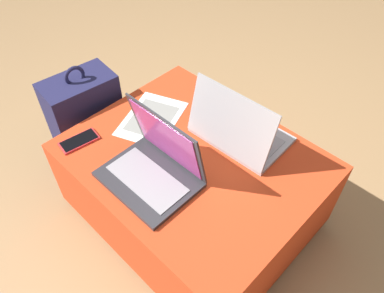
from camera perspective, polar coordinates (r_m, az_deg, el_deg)
ground_plane at (r=1.73m, az=0.16°, el=-10.25°), size 14.00×14.00×0.00m
ottoman at (r=1.57m, az=0.18°, el=-6.24°), size 0.92×0.75×0.40m
laptop_near at (r=1.32m, az=-5.72°, el=-2.92°), size 0.33×0.26×0.26m
laptop_far at (r=1.45m, az=6.99°, el=2.48°), size 0.36×0.26×0.25m
cell_phone at (r=1.53m, az=-16.83°, el=0.84°), size 0.09×0.16×0.01m
backpack at (r=1.85m, az=-15.75°, el=3.54°), size 0.26×0.33×0.56m
paper_sheet at (r=1.57m, az=-6.14°, el=4.28°), size 0.31×0.35×0.00m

